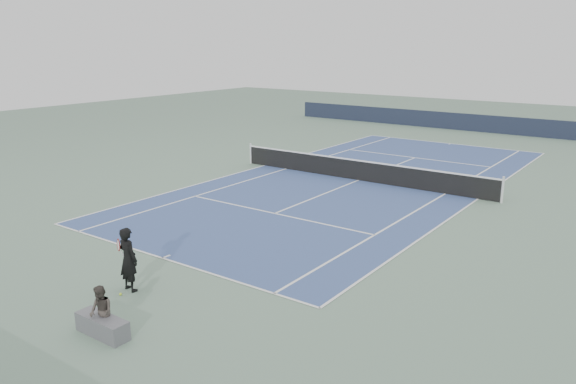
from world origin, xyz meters
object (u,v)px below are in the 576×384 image
Objects in this scene: tennis_ball at (120,294)px; tennis_player at (128,259)px; spectator_bench at (102,318)px; tennis_net at (359,170)px.

tennis_player is at bearing 99.39° from tennis_ball.
tennis_ball is (0.06, -0.36, -0.81)m from tennis_player.
tennis_player is 2.34m from spectator_bench.
tennis_player is 23.85× the size of tennis_ball.
tennis_player is at bearing -85.97° from tennis_net.
tennis_player reaches higher than tennis_net.
tennis_player is 0.89m from tennis_ball.
spectator_bench is at bearing -81.51° from tennis_net.
spectator_bench reaches higher than tennis_net.
spectator_bench reaches higher than tennis_ball.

